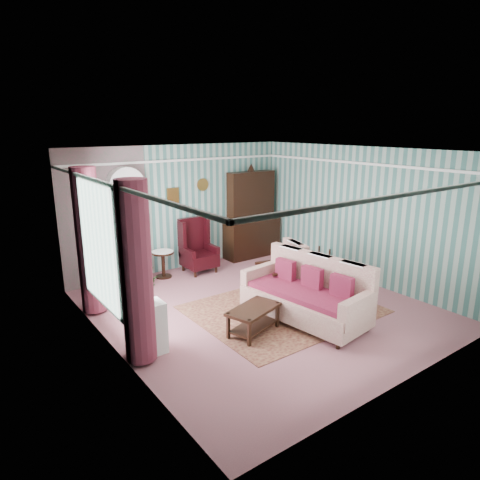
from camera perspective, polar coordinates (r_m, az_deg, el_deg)
floor at (r=8.14m, az=2.65°, el=-9.04°), size 6.00×6.00×0.00m
room_shell at (r=7.32m, az=-1.81°, el=4.72°), size 5.53×6.02×2.91m
bookcase at (r=9.50m, az=-14.58°, el=1.17°), size 0.80×0.28×2.24m
dresser_hutch at (r=10.95m, az=1.62°, el=3.79°), size 1.50×0.56×2.36m
wingback_left at (r=9.19m, az=-14.91°, el=-2.52°), size 0.76×0.80×1.25m
wingback_right at (r=9.91m, az=-5.48°, el=-0.79°), size 0.76×0.80×1.25m
seated_woman at (r=9.20m, az=-14.90°, el=-2.73°), size 0.44×0.40×1.18m
round_side_table at (r=9.75m, az=-10.19°, el=-3.23°), size 0.50×0.50×0.60m
nest_table at (r=10.24m, az=10.37°, el=-2.52°), size 0.45×0.38×0.54m
plant_stand at (r=6.61m, az=-12.41°, el=-11.53°), size 0.55×0.35×0.80m
rug at (r=8.10m, az=5.68°, el=-9.15°), size 3.20×2.60×0.01m
sofa at (r=7.57m, az=8.59°, el=-7.33°), size 1.18×2.35×0.92m
floral_armchair at (r=8.55m, az=5.37°, el=-4.45°), size 0.91×1.03×0.95m
coffee_table at (r=7.14m, az=1.81°, el=-10.66°), size 1.04×0.77×0.45m
potted_plant_a at (r=6.28m, az=-12.83°, el=-6.79°), size 0.51×0.48×0.44m
potted_plant_b at (r=6.43m, az=-12.42°, el=-5.85°), size 0.34×0.31×0.53m
potted_plant_c at (r=6.32m, az=-13.77°, el=-6.75°), size 0.31×0.31×0.44m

